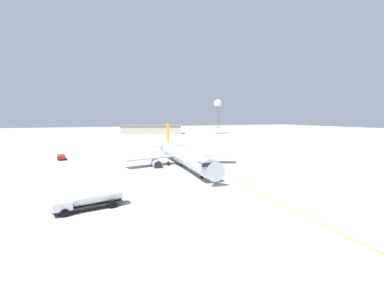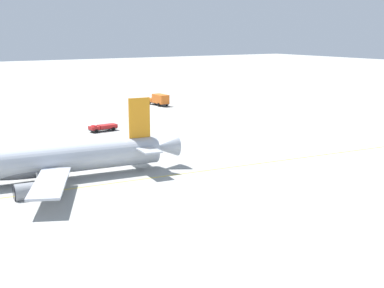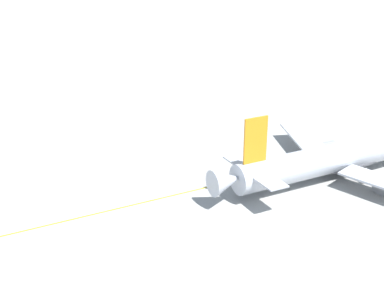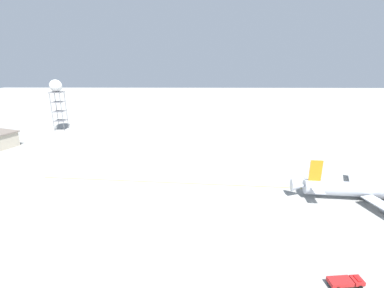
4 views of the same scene
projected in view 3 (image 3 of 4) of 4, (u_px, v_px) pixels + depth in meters
name	position (u px, v px, depth m)	size (l,w,h in m)	color
ground_plane	(339.00, 177.00, 72.13)	(600.00, 600.00, 0.00)	#9E9E99
airliner_main	(357.00, 154.00, 72.89)	(45.88, 30.86, 11.06)	#B2B7C1
taxiway_centreline	(323.00, 160.00, 77.55)	(192.58, 16.43, 0.01)	yellow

